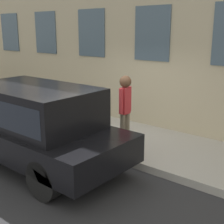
{
  "coord_description": "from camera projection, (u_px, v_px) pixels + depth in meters",
  "views": [
    {
      "loc": [
        -5.05,
        -4.74,
        2.89
      ],
      "look_at": [
        0.53,
        -0.13,
        0.97
      ],
      "focal_mm": 50.0,
      "sensor_mm": 36.0,
      "label": 1
    }
  ],
  "objects": [
    {
      "name": "sidewalk",
      "position": [
        124.0,
        138.0,
        8.31
      ],
      "size": [
        2.43,
        60.0,
        0.16
      ],
      "color": "#B2ADA3",
      "rests_on": "ground_plane"
    },
    {
      "name": "parked_truck_black_near",
      "position": [
        32.0,
        120.0,
        6.7
      ],
      "size": [
        1.9,
        4.65,
        1.75
      ],
      "color": "black",
      "rests_on": "ground_plane"
    },
    {
      "name": "fire_hydrant",
      "position": [
        100.0,
        124.0,
        7.78
      ],
      "size": [
        0.35,
        0.46,
        0.84
      ],
      "color": "#2D7260",
      "rests_on": "sidewalk"
    },
    {
      "name": "person",
      "position": [
        125.0,
        105.0,
        7.23
      ],
      "size": [
        0.42,
        0.28,
        1.72
      ],
      "rotation": [
        0.0,
        0.0,
        -2.55
      ],
      "color": "#726651",
      "rests_on": "sidewalk"
    },
    {
      "name": "ground_plane",
      "position": [
        94.0,
        155.0,
        7.42
      ],
      "size": [
        80.0,
        80.0,
        0.0
      ],
      "primitive_type": "plane",
      "color": "#2D2D30"
    }
  ]
}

